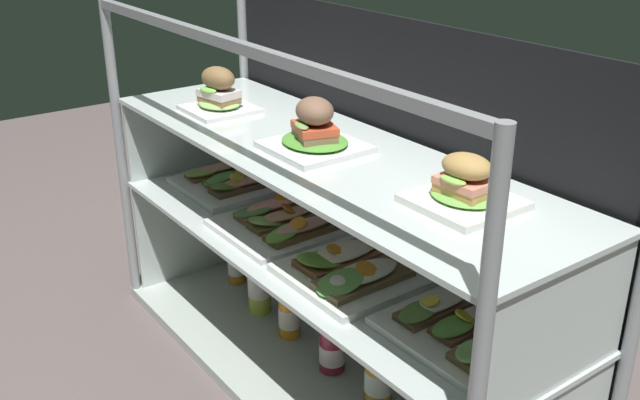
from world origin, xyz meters
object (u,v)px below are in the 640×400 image
(juice_bottle_front_fourth, at_px, (259,284))
(plated_roll_sandwich_near_right_corner, at_px, (219,95))
(plated_roll_sandwich_mid_right, at_px, (465,188))
(juice_bottle_back_left, at_px, (379,374))
(juice_bottle_back_right, at_px, (332,346))
(juice_bottle_near_post, at_px, (236,261))
(open_sandwich_tray_far_right, at_px, (351,270))
(open_sandwich_tray_near_left_corner, at_px, (231,180))
(plated_roll_sandwich_right_of_center, at_px, (313,132))
(juice_bottle_front_right_end, at_px, (289,310))
(open_sandwich_tray_left_of_center, at_px, (466,326))
(open_sandwich_tray_far_left, at_px, (282,222))

(juice_bottle_front_fourth, bearing_deg, plated_roll_sandwich_near_right_corner, -131.88)
(plated_roll_sandwich_mid_right, distance_m, juice_bottle_back_left, 0.64)
(juice_bottle_front_fourth, bearing_deg, juice_bottle_back_right, 0.10)
(plated_roll_sandwich_near_right_corner, xyz_separation_m, juice_bottle_near_post, (-0.14, 0.10, -0.61))
(juice_bottle_near_post, relative_size, juice_bottle_back_left, 0.88)
(juice_bottle_back_right, relative_size, juice_bottle_back_left, 0.90)
(open_sandwich_tray_far_right, distance_m, juice_bottle_front_fourth, 0.60)
(juice_bottle_near_post, distance_m, juice_bottle_back_right, 0.57)
(open_sandwich_tray_near_left_corner, relative_size, juice_bottle_back_left, 1.37)
(plated_roll_sandwich_right_of_center, height_order, juice_bottle_front_right_end, plated_roll_sandwich_right_of_center)
(open_sandwich_tray_far_right, distance_m, juice_bottle_back_right, 0.36)
(plated_roll_sandwich_near_right_corner, bearing_deg, open_sandwich_tray_near_left_corner, 138.08)
(open_sandwich_tray_far_right, bearing_deg, open_sandwich_tray_left_of_center, 7.86)
(plated_roll_sandwich_near_right_corner, relative_size, open_sandwich_tray_far_left, 0.61)
(open_sandwich_tray_far_right, xyz_separation_m, open_sandwich_tray_left_of_center, (0.32, 0.04, -0.00))
(juice_bottle_front_right_end, height_order, juice_bottle_back_right, juice_bottle_front_right_end)
(plated_roll_sandwich_right_of_center, height_order, open_sandwich_tray_left_of_center, plated_roll_sandwich_right_of_center)
(plated_roll_sandwich_near_right_corner, relative_size, juice_bottle_front_right_end, 0.81)
(plated_roll_sandwich_right_of_center, distance_m, open_sandwich_tray_far_right, 0.33)
(plated_roll_sandwich_mid_right, xyz_separation_m, juice_bottle_front_fourth, (-0.79, 0.00, -0.58))
(plated_roll_sandwich_right_of_center, distance_m, open_sandwich_tray_far_left, 0.32)
(open_sandwich_tray_far_left, xyz_separation_m, open_sandwich_tray_left_of_center, (0.63, 0.03, -0.00))
(plated_roll_sandwich_right_of_center, bearing_deg, plated_roll_sandwich_mid_right, 5.70)
(open_sandwich_tray_far_right, relative_size, juice_bottle_back_right, 1.51)
(juice_bottle_front_fourth, height_order, juice_bottle_front_right_end, juice_bottle_front_fourth)
(open_sandwich_tray_near_left_corner, bearing_deg, plated_roll_sandwich_right_of_center, -5.10)
(juice_bottle_back_right, bearing_deg, plated_roll_sandwich_near_right_corner, -170.81)
(open_sandwich_tray_near_left_corner, distance_m, open_sandwich_tray_far_right, 0.66)
(open_sandwich_tray_far_left, relative_size, open_sandwich_tray_left_of_center, 1.00)
(plated_roll_sandwich_right_of_center, xyz_separation_m, juice_bottle_front_fourth, (-0.35, 0.05, -0.58))
(plated_roll_sandwich_near_right_corner, bearing_deg, juice_bottle_back_right, 9.19)
(plated_roll_sandwich_right_of_center, xyz_separation_m, open_sandwich_tray_near_left_corner, (-0.48, 0.04, -0.29))
(juice_bottle_front_right_end, xyz_separation_m, juice_bottle_back_left, (0.38, 0.01, -0.00))
(plated_roll_sandwich_near_right_corner, distance_m, plated_roll_sandwich_right_of_center, 0.41)
(open_sandwich_tray_left_of_center, xyz_separation_m, juice_bottle_front_fourth, (-0.84, 0.02, -0.30))
(plated_roll_sandwich_mid_right, distance_m, juice_bottle_front_right_end, 0.86)
(open_sandwich_tray_far_right, bearing_deg, juice_bottle_front_fourth, 173.23)
(plated_roll_sandwich_right_of_center, relative_size, plated_roll_sandwich_mid_right, 1.10)
(plated_roll_sandwich_mid_right, height_order, juice_bottle_back_right, plated_roll_sandwich_mid_right)
(plated_roll_sandwich_right_of_center, bearing_deg, juice_bottle_back_right, 68.69)
(plated_roll_sandwich_mid_right, distance_m, open_sandwich_tray_near_left_corner, 0.96)
(plated_roll_sandwich_near_right_corner, distance_m, juice_bottle_back_right, 0.75)
(juice_bottle_near_post, height_order, juice_bottle_front_right_end, juice_bottle_front_right_end)
(plated_roll_sandwich_near_right_corner, relative_size, juice_bottle_front_fourth, 0.79)
(plated_roll_sandwich_near_right_corner, bearing_deg, open_sandwich_tray_far_left, 4.82)
(open_sandwich_tray_far_left, xyz_separation_m, juice_bottle_near_post, (-0.40, 0.08, -0.32))
(juice_bottle_back_right, bearing_deg, open_sandwich_tray_near_left_corner, -179.61)
(plated_roll_sandwich_right_of_center, xyz_separation_m, open_sandwich_tray_left_of_center, (0.49, 0.03, -0.29))
(open_sandwich_tray_near_left_corner, xyz_separation_m, juice_bottle_front_right_end, (0.30, 0.00, -0.31))
(juice_bottle_front_fourth, bearing_deg, juice_bottle_back_left, 1.28)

